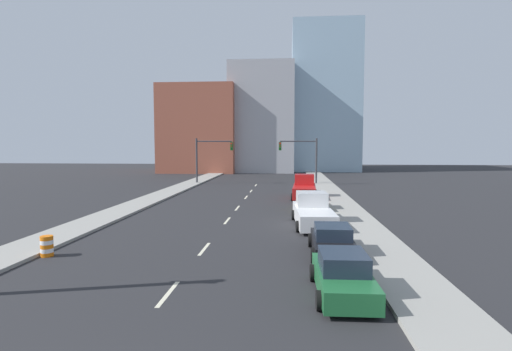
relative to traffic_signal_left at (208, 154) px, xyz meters
The scene contains 20 objects.
sidewalk_left 5.76m from the traffic_signal_left, 119.95° to the left, with size 2.69×99.53×0.16m.
sidewalk_right 16.03m from the traffic_signal_left, 13.79° to the left, with size 2.69×99.53×0.16m.
lane_stripe_at_7m 39.39m from the traffic_signal_left, 80.47° to the right, with size 0.16×2.40×0.01m, color beige.
lane_stripe_at_13m 33.57m from the traffic_signal_left, 78.78° to the right, with size 0.16×2.40×0.01m, color beige.
lane_stripe_at_21m 26.44m from the traffic_signal_left, 75.64° to the right, with size 0.16×2.40×0.01m, color beige.
lane_stripe_at_26m 21.35m from the traffic_signal_left, 72.00° to the right, with size 0.16×2.40×0.01m, color beige.
lane_stripe_at_33m 15.23m from the traffic_signal_left, 63.84° to the right, with size 0.16×2.40×0.01m, color beige.
lane_stripe_at_38m 10.96m from the traffic_signal_left, 50.66° to the right, with size 0.16×2.40×0.01m, color beige.
lane_stripe_at_45m 7.73m from the traffic_signal_left, 13.13° to the right, with size 0.16×2.40×0.01m, color beige.
building_brick_left 26.33m from the traffic_signal_left, 103.44° to the left, with size 14.00×16.00×16.05m.
building_office_center 30.45m from the traffic_signal_left, 79.18° to the left, with size 12.00×20.00×20.19m.
building_glass_right 39.11m from the traffic_signal_left, 61.94° to the left, with size 13.00×20.00×28.43m.
traffic_signal_left is the anchor object (origin of this frame).
traffic_signal_right 12.72m from the traffic_signal_left, ahead, with size 4.96×0.35×5.99m.
traffic_barrel 34.74m from the traffic_signal_left, 90.75° to the right, with size 0.56×0.56×0.95m.
sedan_green 40.38m from the traffic_signal_left, 71.96° to the right, with size 2.10×4.36×1.48m.
sedan_black 35.73m from the traffic_signal_left, 69.16° to the right, with size 2.15×4.49×1.39m.
pickup_truck_white 29.17m from the traffic_signal_left, 65.18° to the right, with size 2.71×6.38×2.04m.
sedan_yellow 24.05m from the traffic_signal_left, 58.30° to the right, with size 2.18×4.37×1.45m.
pickup_truck_red 18.43m from the traffic_signal_left, 48.14° to the right, with size 2.58×5.82×2.27m.
Camera 1 is at (4.10, -5.68, 5.11)m, focal length 28.00 mm.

